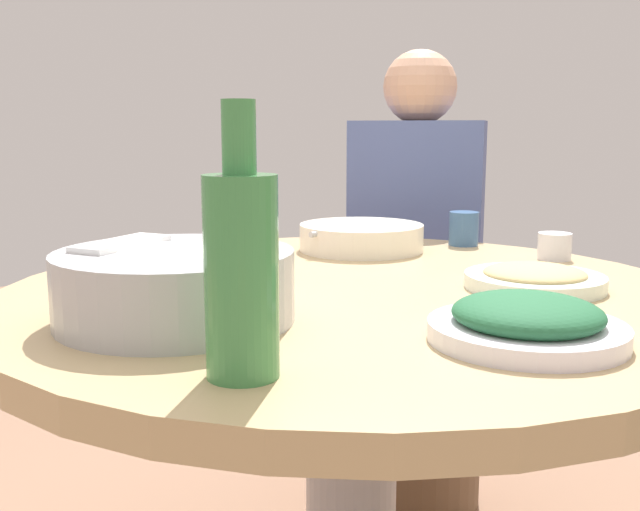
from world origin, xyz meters
The scene contains 11 objects.
round_dining_table centered at (0.00, 0.00, 0.63)m, with size 1.14×1.14×0.77m.
rice_bowl centered at (-0.32, 0.04, 0.82)m, with size 0.32×0.32×0.11m.
soup_bowl centered at (0.29, 0.23, 0.80)m, with size 0.29×0.26×0.06m.
dish_greens centered at (-0.08, -0.35, 0.80)m, with size 0.24×0.24×0.06m.
dish_noodles centered at (0.20, -0.21, 0.79)m, with size 0.22×0.22×0.04m.
dish_stirfry centered at (-0.02, 0.28, 0.79)m, with size 0.20×0.20×0.04m.
green_bottle centered at (-0.40, -0.20, 0.89)m, with size 0.08×0.08×0.28m.
tea_cup_near centered at (0.50, 0.12, 0.81)m, with size 0.06×0.06×0.07m, color #3A6090.
tea_cup_far centered at (0.47, -0.11, 0.80)m, with size 0.06×0.06×0.05m, color white.
stool_for_diner_left centered at (0.70, 0.39, 0.23)m, with size 0.38×0.38×0.47m, color brown.
diner_left centered at (0.70, 0.39, 0.79)m, with size 0.45×0.44×0.76m.
Camera 1 is at (-0.87, -0.76, 1.03)m, focal length 40.97 mm.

